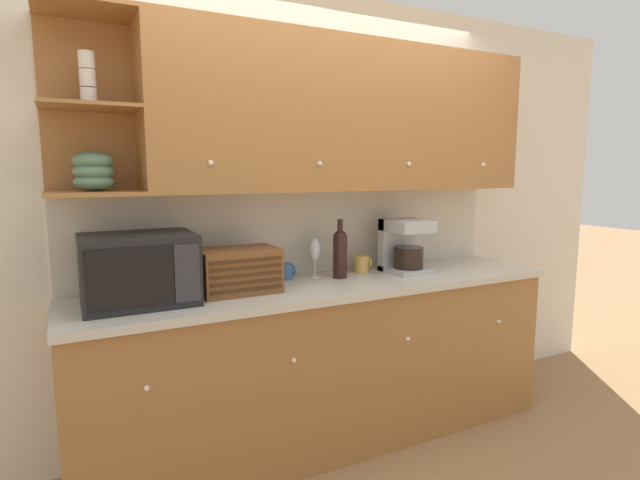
% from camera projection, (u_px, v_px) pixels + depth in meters
% --- Properties ---
extents(ground_plane, '(24.00, 24.00, 0.00)m').
position_uv_depth(ground_plane, '(305.00, 417.00, 3.19)').
color(ground_plane, '#9E754C').
extents(wall_back, '(5.13, 0.06, 2.60)m').
position_uv_depth(wall_back, '(302.00, 214.00, 3.03)').
color(wall_back, silver).
rests_on(wall_back, ground_plane).
extents(counter_unit, '(2.75, 0.62, 0.94)m').
position_uv_depth(counter_unit, '(327.00, 362.00, 2.86)').
color(counter_unit, '#A36B38').
rests_on(counter_unit, ground_plane).
extents(backsplash_panel, '(2.73, 0.01, 0.51)m').
position_uv_depth(backsplash_panel, '(305.00, 232.00, 3.01)').
color(backsplash_panel, beige).
rests_on(backsplash_panel, counter_unit).
extents(upper_cabinets, '(2.73, 0.37, 0.83)m').
position_uv_depth(upper_cabinets, '(343.00, 118.00, 2.85)').
color(upper_cabinets, '#A36B38').
rests_on(upper_cabinets, backsplash_panel).
extents(microwave, '(0.51, 0.39, 0.33)m').
position_uv_depth(microwave, '(139.00, 269.00, 2.33)').
color(microwave, black).
rests_on(microwave, counter_unit).
extents(bread_box, '(0.40, 0.27, 0.23)m').
position_uv_depth(bread_box, '(239.00, 270.00, 2.56)').
color(bread_box, brown).
rests_on(bread_box, counter_unit).
extents(mug, '(0.10, 0.09, 0.09)m').
position_uv_depth(mug, '(285.00, 271.00, 2.88)').
color(mug, '#38669E').
rests_on(mug, counter_unit).
extents(wine_glass, '(0.06, 0.06, 0.23)m').
position_uv_depth(wine_glass, '(314.00, 251.00, 2.91)').
color(wine_glass, silver).
rests_on(wine_glass, counter_unit).
extents(wine_bottle, '(0.08, 0.08, 0.34)m').
position_uv_depth(wine_bottle, '(340.00, 251.00, 2.89)').
color(wine_bottle, black).
rests_on(wine_bottle, counter_unit).
extents(mug_blue_second, '(0.10, 0.09, 0.10)m').
position_uv_depth(mug_blue_second, '(362.00, 264.00, 3.07)').
color(mug_blue_second, gold).
rests_on(mug_blue_second, counter_unit).
extents(coffee_maker, '(0.24, 0.27, 0.33)m').
position_uv_depth(coffee_maker, '(404.00, 245.00, 3.07)').
color(coffee_maker, '#B7B7BC').
rests_on(coffee_maker, counter_unit).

